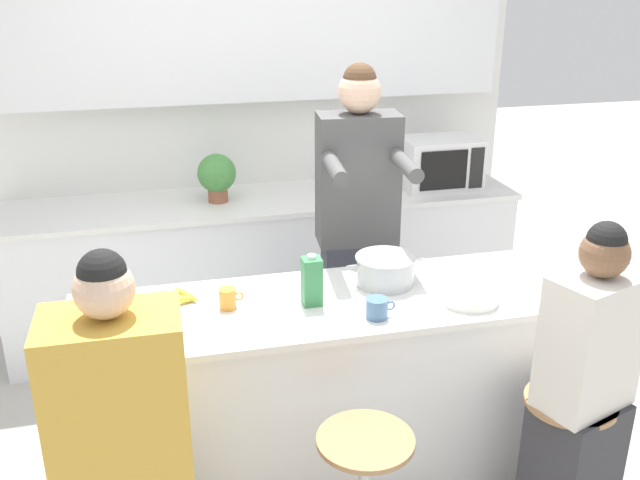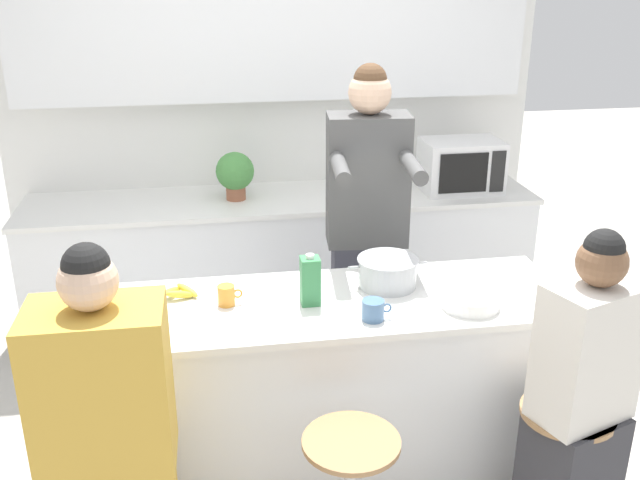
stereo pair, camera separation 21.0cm
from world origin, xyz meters
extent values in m
plane|color=#B2ADA3|center=(0.00, 0.00, 0.00)|extent=(16.00, 16.00, 0.00)
cube|color=silver|center=(0.00, 1.85, 1.35)|extent=(3.35, 0.06, 2.70)
cube|color=silver|center=(0.00, 1.74, 1.83)|extent=(3.08, 0.16, 0.75)
cube|color=silver|center=(0.00, 1.49, 0.43)|extent=(3.08, 0.62, 0.87)
cube|color=silver|center=(0.00, 1.49, 0.88)|extent=(3.11, 0.65, 0.03)
cube|color=black|center=(0.00, 0.00, 0.03)|extent=(1.97, 0.53, 0.06)
cube|color=silver|center=(0.00, 0.00, 0.47)|extent=(2.05, 0.61, 0.83)
cube|color=silver|center=(0.00, 0.00, 0.90)|extent=(2.09, 0.65, 0.03)
cylinder|color=#997047|center=(-0.84, -0.59, 0.66)|extent=(0.35, 0.35, 0.02)
cylinder|color=#997047|center=(0.00, -0.61, 0.66)|extent=(0.35, 0.35, 0.02)
cylinder|color=#B7BABC|center=(0.84, -0.57, 0.33)|extent=(0.04, 0.04, 0.64)
cylinder|color=#997047|center=(0.84, -0.57, 0.66)|extent=(0.35, 0.35, 0.02)
cube|color=#383842|center=(0.33, 0.63, 0.46)|extent=(0.36, 0.25, 0.92)
cube|color=#4C4C4C|center=(0.33, 0.63, 1.24)|extent=(0.42, 0.26, 0.65)
cylinder|color=#4C4C4C|center=(0.14, 0.36, 1.38)|extent=(0.10, 0.36, 0.07)
cylinder|color=#4C4C4C|center=(0.47, 0.33, 1.38)|extent=(0.10, 0.36, 0.07)
sphere|color=#DBB293|center=(0.33, 0.63, 1.67)|extent=(0.22, 0.22, 0.21)
sphere|color=#513823|center=(0.33, 0.63, 1.72)|extent=(0.18, 0.18, 0.16)
cube|color=gold|center=(-0.82, -0.60, 0.96)|extent=(0.43, 0.29, 0.58)
sphere|color=#DBB293|center=(-0.82, -0.60, 1.34)|extent=(0.19, 0.19, 0.18)
sphere|color=black|center=(-0.82, -0.60, 1.39)|extent=(0.15, 0.15, 0.15)
cube|color=#333338|center=(0.86, -0.60, 0.34)|extent=(0.39, 0.35, 0.67)
cube|color=silver|center=(0.86, -0.60, 0.94)|extent=(0.40, 0.32, 0.53)
sphere|color=brown|center=(0.86, -0.60, 1.29)|extent=(0.22, 0.22, 0.18)
sphere|color=black|center=(0.86, -0.60, 1.34)|extent=(0.18, 0.18, 0.14)
cylinder|color=#B7BABC|center=(0.30, 0.10, 0.98)|extent=(0.25, 0.25, 0.12)
cylinder|color=#B7BABC|center=(0.30, 0.10, 1.04)|extent=(0.27, 0.27, 0.01)
cylinder|color=#B7BABC|center=(0.15, 0.10, 1.01)|extent=(0.05, 0.01, 0.01)
cylinder|color=#B7BABC|center=(0.46, 0.10, 1.01)|extent=(0.05, 0.01, 0.01)
cylinder|color=white|center=(0.59, -0.15, 0.95)|extent=(0.24, 0.24, 0.06)
cylinder|color=orange|center=(-0.40, 0.03, 0.96)|extent=(0.07, 0.07, 0.09)
torus|color=orange|center=(-0.35, 0.03, 0.96)|extent=(0.04, 0.01, 0.04)
cylinder|color=#4C7099|center=(0.17, -0.19, 0.96)|extent=(0.09, 0.09, 0.08)
torus|color=#4C7099|center=(0.23, -0.19, 0.96)|extent=(0.04, 0.01, 0.04)
ellipsoid|color=yellow|center=(-0.59, 0.11, 0.94)|extent=(0.13, 0.05, 0.06)
ellipsoid|color=yellow|center=(-0.62, 0.15, 0.94)|extent=(0.10, 0.12, 0.06)
ellipsoid|color=yellow|center=(-0.56, 0.15, 0.94)|extent=(0.11, 0.11, 0.06)
cube|color=#38844C|center=(-0.05, -0.01, 1.02)|extent=(0.08, 0.08, 0.20)
cylinder|color=white|center=(-0.05, -0.01, 1.13)|extent=(0.04, 0.04, 0.02)
cube|color=white|center=(1.12, 1.45, 1.06)|extent=(0.48, 0.33, 0.32)
cube|color=black|center=(1.07, 1.28, 1.06)|extent=(0.30, 0.01, 0.24)
cube|color=black|center=(1.29, 1.28, 1.06)|extent=(0.09, 0.01, 0.26)
cylinder|color=#93563D|center=(-0.28, 1.49, 0.94)|extent=(0.12, 0.12, 0.08)
sphere|color=#478942|center=(-0.28, 1.49, 1.07)|extent=(0.23, 0.23, 0.23)
camera|label=1|loc=(-0.65, -2.60, 2.24)|focal=40.00mm
camera|label=2|loc=(-0.45, -2.64, 2.24)|focal=40.00mm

